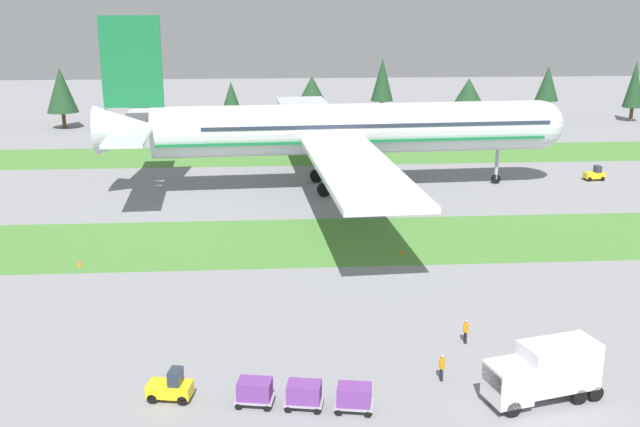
# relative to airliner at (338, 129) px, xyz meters

# --- Properties ---
(grass_strip_near) EXTENTS (320.00, 15.28, 0.01)m
(grass_strip_near) POSITION_rel_airliner_xyz_m (-7.86, -21.18, -7.60)
(grass_strip_near) COLOR #4C8438
(grass_strip_near) RESTS_ON ground
(grass_strip_far) EXTENTS (320.00, 15.28, 0.01)m
(grass_strip_far) POSITION_rel_airliner_xyz_m (-7.86, 21.39, -7.60)
(grass_strip_far) COLOR #4C8438
(grass_strip_far) RESTS_ON ground
(airliner) EXTENTS (58.35, 71.86, 21.21)m
(airliner) POSITION_rel_airliner_xyz_m (0.00, 0.00, 0.00)
(airliner) COLOR silver
(airliner) RESTS_ON ground
(baggage_tug) EXTENTS (2.79, 1.75, 1.97)m
(baggage_tug) POSITION_rel_airliner_xyz_m (-14.63, -50.79, -6.79)
(baggage_tug) COLOR yellow
(baggage_tug) RESTS_ON ground
(cargo_dolly_lead) EXTENTS (2.43, 1.87, 1.55)m
(cargo_dolly_lead) POSITION_rel_airliner_xyz_m (-9.69, -51.70, -6.68)
(cargo_dolly_lead) COLOR #A3A3A8
(cargo_dolly_lead) RESTS_ON ground
(cargo_dolly_second) EXTENTS (2.43, 1.87, 1.55)m
(cargo_dolly_second) POSITION_rel_airliner_xyz_m (-6.84, -52.22, -6.68)
(cargo_dolly_second) COLOR #A3A3A8
(cargo_dolly_second) RESTS_ON ground
(cargo_dolly_third) EXTENTS (2.43, 1.87, 1.55)m
(cargo_dolly_third) POSITION_rel_airliner_xyz_m (-3.99, -52.74, -6.68)
(cargo_dolly_third) COLOR #A3A3A8
(cargo_dolly_third) RESTS_ON ground
(catering_truck) EXTENTS (7.31, 3.93, 3.58)m
(catering_truck) POSITION_rel_airliner_xyz_m (7.24, -52.41, -5.65)
(catering_truck) COLOR silver
(catering_truck) RESTS_ON ground
(pushback_tractor) EXTENTS (2.67, 1.45, 1.97)m
(pushback_tractor) POSITION_rel_airliner_xyz_m (34.22, 2.07, -6.79)
(pushback_tractor) COLOR yellow
(pushback_tractor) RESTS_ON ground
(ground_crew_marshaller) EXTENTS (0.36, 0.56, 1.74)m
(ground_crew_marshaller) POSITION_rel_airliner_xyz_m (1.83, -49.60, -6.65)
(ground_crew_marshaller) COLOR black
(ground_crew_marshaller) RESTS_ON ground
(ground_crew_loader) EXTENTS (0.36, 0.56, 1.74)m
(ground_crew_loader) POSITION_rel_airliner_xyz_m (4.68, -44.54, -6.65)
(ground_crew_loader) COLOR black
(ground_crew_loader) RESTS_ON ground
(taxiway_marker_0) EXTENTS (0.44, 0.44, 0.55)m
(taxiway_marker_0) POSITION_rel_airliner_xyz_m (-25.66, -26.87, -7.32)
(taxiway_marker_0) COLOR orange
(taxiway_marker_0) RESTS_ON ground
(taxiway_marker_1) EXTENTS (0.44, 0.44, 0.51)m
(taxiway_marker_1) POSITION_rel_airliner_xyz_m (3.50, -25.66, -7.35)
(taxiway_marker_1) COLOR orange
(taxiway_marker_1) RESTS_ON ground
(distant_tree_line) EXTENTS (205.19, 11.45, 12.19)m
(distant_tree_line) POSITION_rel_airliner_xyz_m (-12.94, 51.27, -0.84)
(distant_tree_line) COLOR #4C3823
(distant_tree_line) RESTS_ON ground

